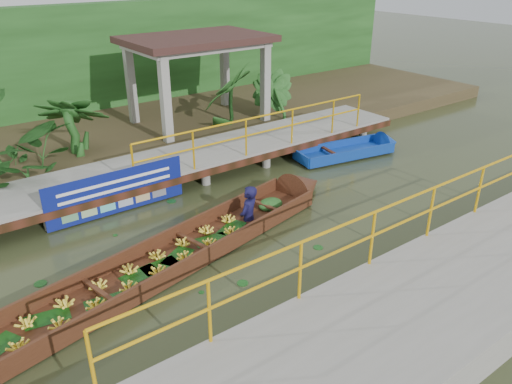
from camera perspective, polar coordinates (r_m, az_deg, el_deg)
ground at (r=10.68m, az=-2.75°, el=-5.22°), size 80.00×80.00×0.00m
land_strip at (r=16.83m, az=-17.32°, el=6.18°), size 30.00×8.00×0.45m
far_dock at (r=13.18m, az=-11.11°, el=2.80°), size 16.00×2.06×1.66m
near_dock at (r=8.67m, az=19.27°, el=-12.57°), size 18.00×2.40×1.73m
pavilion at (r=16.35m, az=-6.78°, el=16.00°), size 4.40×3.00×3.00m
foliage_backdrop at (r=18.71m, az=-20.81°, el=13.21°), size 30.00×0.80×4.00m
vendor_boat at (r=9.69m, az=-10.92°, el=-7.77°), size 10.75×3.26×2.07m
moored_blue_boat at (r=15.58m, az=12.57°, el=4.93°), size 3.61×1.50×0.84m
blue_banner at (r=11.83m, az=-15.59°, el=0.03°), size 3.28×0.04×1.03m
tropical_plants at (r=14.11m, az=-20.25°, el=6.43°), size 14.23×1.23×1.54m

